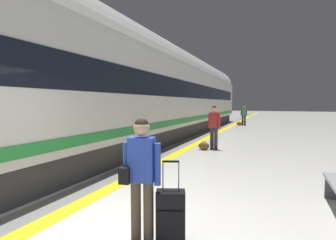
# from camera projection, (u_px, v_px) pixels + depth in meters

# --- Properties ---
(safety_line_strip) EXTENTS (0.36, 80.00, 0.01)m
(safety_line_strip) POSITION_uv_depth(u_px,v_px,m) (206.00, 139.00, 12.93)
(safety_line_strip) COLOR yellow
(safety_line_strip) RESTS_ON ground
(tactile_edge_band) EXTENTS (0.75, 80.00, 0.01)m
(tactile_edge_band) POSITION_uv_depth(u_px,v_px,m) (199.00, 138.00, 13.09)
(tactile_edge_band) COLOR slate
(tactile_edge_band) RESTS_ON ground
(high_speed_train) EXTENTS (2.94, 34.67, 4.97)m
(high_speed_train) POSITION_uv_depth(u_px,v_px,m) (138.00, 88.00, 10.86)
(high_speed_train) COLOR #38383D
(high_speed_train) RESTS_ON ground
(traveller_foreground) EXTENTS (0.53, 0.33, 1.64)m
(traveller_foreground) POSITION_uv_depth(u_px,v_px,m) (141.00, 171.00, 3.28)
(traveller_foreground) COLOR brown
(traveller_foreground) RESTS_ON ground
(rolling_suitcase_foreground) EXTENTS (0.43, 0.34, 1.08)m
(rolling_suitcase_foreground) POSITION_uv_depth(u_px,v_px,m) (171.00, 214.00, 3.31)
(rolling_suitcase_foreground) COLOR black
(rolling_suitcase_foreground) RESTS_ON ground
(passenger_near) EXTENTS (0.52, 0.31, 1.73)m
(passenger_near) POSITION_uv_depth(u_px,v_px,m) (214.00, 124.00, 10.00)
(passenger_near) COLOR #383842
(passenger_near) RESTS_ON ground
(duffel_bag_near) EXTENTS (0.44, 0.26, 0.36)m
(duffel_bag_near) POSITION_uv_depth(u_px,v_px,m) (204.00, 146.00, 9.88)
(duffel_bag_near) COLOR brown
(duffel_bag_near) RESTS_ON ground
(passenger_mid) EXTENTS (0.52, 0.26, 1.70)m
(passenger_mid) POSITION_uv_depth(u_px,v_px,m) (244.00, 113.00, 20.77)
(passenger_mid) COLOR black
(passenger_mid) RESTS_ON ground
(duffel_bag_mid) EXTENTS (0.44, 0.26, 0.36)m
(duffel_bag_mid) POSITION_uv_depth(u_px,v_px,m) (239.00, 124.00, 20.65)
(duffel_bag_mid) COLOR brown
(duffel_bag_mid) RESTS_ON ground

